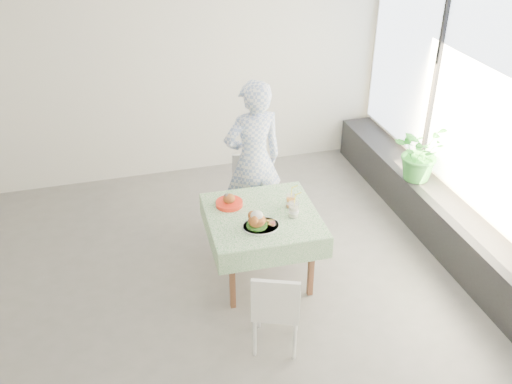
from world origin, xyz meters
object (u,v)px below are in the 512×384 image
object	(u,v)px
main_dish	(259,222)
juice_cup_orange	(291,201)
cafe_table	(262,238)
chair_near	(276,321)
potted_plant	(420,152)
diner	(253,161)
chair_far	(250,211)

from	to	relation	value
main_dish	juice_cup_orange	size ratio (longest dim) A/B	1.29
cafe_table	main_dish	xyz separation A→B (m)	(-0.10, -0.21, 0.34)
cafe_table	chair_near	xyz separation A→B (m)	(-0.14, -0.92, -0.20)
potted_plant	cafe_table	bearing A→B (deg)	-162.83
diner	potted_plant	world-z (taller)	diner
chair_near	main_dish	size ratio (longest dim) A/B	2.40
chair_far	main_dish	xyz separation A→B (m)	(-0.18, -1.00, 0.53)
main_dish	diner	bearing A→B (deg)	77.31
chair_far	chair_near	xyz separation A→B (m)	(-0.23, -1.71, -0.02)
cafe_table	potted_plant	world-z (taller)	potted_plant
main_dish	potted_plant	bearing A→B (deg)	21.45
main_dish	juice_cup_orange	distance (m)	0.47
chair_far	chair_near	world-z (taller)	chair_far
chair_far	diner	bearing A→B (deg)	12.32
cafe_table	chair_near	bearing A→B (deg)	-98.91
diner	cafe_table	bearing A→B (deg)	72.63
main_dish	juice_cup_orange	xyz separation A→B (m)	(0.39, 0.26, 0.00)
chair_near	diner	distance (m)	1.86
juice_cup_orange	chair_near	bearing A→B (deg)	-114.34
chair_near	juice_cup_orange	bearing A→B (deg)	65.66
chair_far	potted_plant	size ratio (longest dim) A/B	1.33
diner	main_dish	distance (m)	1.04
diner	potted_plant	bearing A→B (deg)	166.47
diner	juice_cup_orange	world-z (taller)	diner
chair_near	main_dish	bearing A→B (deg)	86.03
chair_near	potted_plant	world-z (taller)	potted_plant
diner	juice_cup_orange	size ratio (longest dim) A/B	6.66
juice_cup_orange	chair_far	bearing A→B (deg)	105.95
chair_far	main_dish	world-z (taller)	main_dish
potted_plant	juice_cup_orange	bearing A→B (deg)	-161.63
main_dish	potted_plant	world-z (taller)	potted_plant
potted_plant	diner	bearing A→B (deg)	174.51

